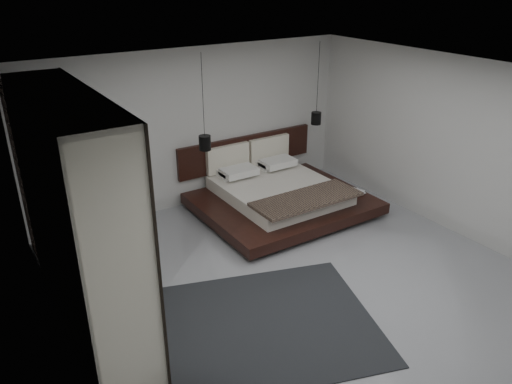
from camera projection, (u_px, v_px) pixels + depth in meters
floor at (295, 276)px, 7.05m from camera, size 6.00×6.00×0.00m
ceiling at (303, 77)px, 5.90m from camera, size 6.00×6.00×0.00m
wall_back at (196, 128)px, 8.78m from camera, size 6.00×0.00×6.00m
wall_left at (60, 249)px, 5.00m from camera, size 0.00×6.00×6.00m
wall_right at (449, 145)px, 7.96m from camera, size 0.00×6.00×6.00m
lattice_screen at (23, 178)px, 6.94m from camera, size 0.05×0.90×2.60m
bed at (278, 194)px, 8.90m from camera, size 2.86×2.43×1.09m
book_lower at (353, 193)px, 8.97m from camera, size 0.30×0.35×0.03m
book_upper at (353, 193)px, 8.93m from camera, size 0.23×0.29×0.02m
pendant_left at (205, 143)px, 8.24m from camera, size 0.20×0.20×1.58m
pendant_right at (316, 118)px, 9.38m from camera, size 0.19×0.19×1.52m
wardrobe at (79, 223)px, 5.45m from camera, size 0.68×2.91×2.86m
rug at (248, 328)px, 6.02m from camera, size 3.60×3.03×0.01m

